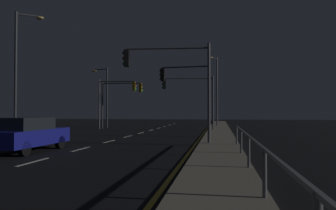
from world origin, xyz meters
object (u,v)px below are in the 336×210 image
object	(u,v)px
traffic_light_near_right	(190,91)
traffic_light_far_right	(115,94)
traffic_light_overhead_east	(187,84)
traffic_light_mid_left	(171,72)
car	(27,134)
street_lamp_corner	(20,64)
street_lamp_mid_block	(216,85)
traffic_light_far_left	(120,95)
street_lamp_median	(104,91)

from	to	relation	value
traffic_light_near_right	traffic_light_far_right	world-z (taller)	traffic_light_far_right
traffic_light_overhead_east	traffic_light_mid_left	bearing A→B (deg)	-92.44
traffic_light_far_right	traffic_light_overhead_east	distance (m)	12.00
car	street_lamp_corner	world-z (taller)	street_lamp_corner
traffic_light_near_right	traffic_light_mid_left	bearing A→B (deg)	-89.47
traffic_light_overhead_east	street_lamp_mid_block	world-z (taller)	street_lamp_mid_block
traffic_light_near_right	traffic_light_far_left	distance (m)	8.40
traffic_light_near_right	street_lamp_corner	bearing A→B (deg)	-133.98
traffic_light_overhead_east	street_lamp_corner	distance (m)	11.57
traffic_light_near_right	traffic_light_far_right	xyz separation A→B (m)	(-8.01, 2.03, -0.07)
car	traffic_light_far_right	size ratio (longest dim) A/B	0.84
traffic_light_overhead_east	street_lamp_median	size ratio (longest dim) A/B	0.76
traffic_light_mid_left	street_lamp_median	world-z (taller)	street_lamp_median
traffic_light_mid_left	traffic_light_far_left	world-z (taller)	traffic_light_mid_left
traffic_light_mid_left	street_lamp_median	xyz separation A→B (m)	(-10.42, 17.60, 0.17)
street_lamp_median	street_lamp_mid_block	bearing A→B (deg)	17.92
traffic_light_far_right	traffic_light_far_left	distance (m)	1.04
street_lamp_mid_block	street_lamp_corner	world-z (taller)	street_lamp_corner
traffic_light_mid_left	street_lamp_mid_block	xyz separation A→B (m)	(2.24, 21.70, 1.04)
traffic_light_mid_left	street_lamp_corner	xyz separation A→B (m)	(-10.47, 1.96, 0.97)
traffic_light_near_right	street_lamp_corner	distance (m)	14.96
traffic_light_near_right	traffic_light_overhead_east	bearing A→B (deg)	-86.69
traffic_light_far_right	traffic_light_near_right	bearing A→B (deg)	-14.24
traffic_light_far_right	street_lamp_median	xyz separation A→B (m)	(-2.30, 2.88, 0.47)
car	street_lamp_corner	bearing A→B (deg)	126.95
traffic_light_far_left	traffic_light_overhead_east	xyz separation A→B (m)	(8.20, -9.61, 0.17)
traffic_light_far_right	traffic_light_mid_left	distance (m)	16.82
traffic_light_far_right	street_lamp_mid_block	distance (m)	12.57
traffic_light_overhead_east	street_lamp_mid_block	size ratio (longest dim) A/B	0.63
car	traffic_light_far_left	size ratio (longest dim) A/B	0.86
car	traffic_light_mid_left	world-z (taller)	traffic_light_mid_left
traffic_light_far_left	car	bearing A→B (deg)	-84.41
traffic_light_near_right	traffic_light_far_right	distance (m)	8.26
traffic_light_far_left	street_lamp_mid_block	distance (m)	11.87
street_lamp_median	street_lamp_corner	distance (m)	15.66
street_lamp_mid_block	traffic_light_overhead_east	bearing A→B (deg)	-97.26
traffic_light_overhead_east	traffic_light_far_right	bearing A→B (deg)	134.32
traffic_light_near_right	traffic_light_overhead_east	distance (m)	6.57
traffic_light_mid_left	traffic_light_near_right	bearing A→B (deg)	90.53
traffic_light_near_right	street_lamp_mid_block	xyz separation A→B (m)	(2.36, 9.01, 1.27)
traffic_light_near_right	street_lamp_mid_block	world-z (taller)	street_lamp_mid_block
traffic_light_far_right	traffic_light_overhead_east	xyz separation A→B (m)	(8.38, -8.59, 0.13)
traffic_light_near_right	traffic_light_far_right	bearing A→B (deg)	165.76
traffic_light_mid_left	car	bearing A→B (deg)	-146.56
traffic_light_mid_left	street_lamp_corner	world-z (taller)	street_lamp_corner
traffic_light_overhead_east	street_lamp_corner	xyz separation A→B (m)	(-10.73, -4.17, 1.15)
traffic_light_near_right	traffic_light_mid_left	world-z (taller)	traffic_light_mid_left
street_lamp_mid_block	traffic_light_near_right	bearing A→B (deg)	-104.69
traffic_light_far_right	street_lamp_median	world-z (taller)	street_lamp_median
traffic_light_far_left	street_lamp_corner	world-z (taller)	street_lamp_corner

